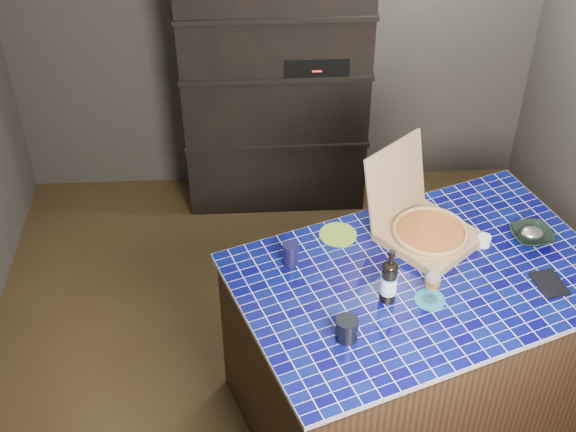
{
  "coord_description": "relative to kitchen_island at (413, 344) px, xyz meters",
  "views": [
    {
      "loc": [
        -0.16,
        -3.03,
        3.54
      ],
      "look_at": [
        0.0,
        0.0,
        1.05
      ],
      "focal_mm": 50.0,
      "sensor_mm": 36.0,
      "label": 1
    }
  ],
  "objects": [
    {
      "name": "foil_contents",
      "position": [
        0.58,
        0.24,
        0.51
      ],
      "size": [
        0.11,
        0.1,
        0.05
      ],
      "primitive_type": "ellipsoid",
      "color": "silver",
      "rests_on": "bowl"
    },
    {
      "name": "green_trivet",
      "position": [
        -0.37,
        0.32,
        0.47
      ],
      "size": [
        0.19,
        0.19,
        0.01
      ],
      "primitive_type": "cylinder",
      "color": "#7BAD25",
      "rests_on": "kitchen_island"
    },
    {
      "name": "wine_glass",
      "position": [
        -0.0,
        -0.16,
        0.59
      ],
      "size": [
        0.07,
        0.07,
        0.17
      ],
      "color": "white",
      "rests_on": "teal_trivet"
    },
    {
      "name": "bowl",
      "position": [
        0.58,
        0.24,
        0.5
      ],
      "size": [
        0.23,
        0.23,
        0.05
      ],
      "primitive_type": "imported",
      "rotation": [
        0.0,
        0.0,
        0.16
      ],
      "color": "black",
      "rests_on": "kitchen_island"
    },
    {
      "name": "kitchen_island",
      "position": [
        0.0,
        0.0,
        0.0
      ],
      "size": [
        2.0,
        1.63,
        0.94
      ],
      "rotation": [
        0.0,
        0.0,
        0.36
      ],
      "color": "#4A2E1D",
      "rests_on": "floor"
    },
    {
      "name": "tumbler",
      "position": [
        -0.4,
        -0.36,
        0.53
      ],
      "size": [
        0.1,
        0.1,
        0.11
      ],
      "primitive_type": "cylinder",
      "color": "black",
      "rests_on": "kitchen_island"
    },
    {
      "name": "room",
      "position": [
        -0.62,
        0.35,
        0.78
      ],
      "size": [
        3.5,
        3.5,
        3.5
      ],
      "color": "#4E3E21",
      "rests_on": "ground"
    },
    {
      "name": "navy_cup",
      "position": [
        -0.62,
        0.12,
        0.53
      ],
      "size": [
        0.07,
        0.07,
        0.12
      ],
      "primitive_type": "cylinder",
      "color": "black",
      "rests_on": "kitchen_island"
    },
    {
      "name": "pizza_box",
      "position": [
        0.06,
        0.27,
        0.53
      ],
      "size": [
        0.62,
        0.63,
        0.44
      ],
      "rotation": [
        0.0,
        0.0,
        0.7
      ],
      "color": "#A48954",
      "rests_on": "kitchen_island"
    },
    {
      "name": "white_jar",
      "position": [
        0.33,
        0.2,
        0.5
      ],
      "size": [
        0.06,
        0.06,
        0.05
      ],
      "primitive_type": "cylinder",
      "color": "white",
      "rests_on": "kitchen_island"
    },
    {
      "name": "teal_trivet",
      "position": [
        -0.0,
        -0.16,
        0.47
      ],
      "size": [
        0.14,
        0.14,
        0.01
      ],
      "primitive_type": "cylinder",
      "color": "#196B83",
      "rests_on": "kitchen_island"
    },
    {
      "name": "dvd_case",
      "position": [
        0.57,
        -0.09,
        0.48
      ],
      "size": [
        0.16,
        0.2,
        0.01
      ],
      "primitive_type": "cube",
      "rotation": [
        0.0,
        0.0,
        0.23
      ],
      "color": "black",
      "rests_on": "kitchen_island"
    },
    {
      "name": "mead_bottle",
      "position": [
        -0.19,
        -0.14,
        0.59
      ],
      "size": [
        0.08,
        0.08,
        0.29
      ],
      "color": "black",
      "rests_on": "kitchen_island"
    },
    {
      "name": "shelving_unit",
      "position": [
        -0.61,
        1.88,
        0.43
      ],
      "size": [
        1.2,
        0.41,
        1.8
      ],
      "color": "black",
      "rests_on": "floor"
    }
  ]
}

